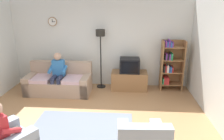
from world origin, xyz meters
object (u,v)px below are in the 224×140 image
(person_on_couch, at_px, (58,72))
(floor_lamp, at_px, (101,43))
(couch, at_px, (59,83))
(tv, at_px, (130,65))
(tv_stand, at_px, (129,80))
(bookshelf, at_px, (170,65))
(person_in_left_armchair, at_px, (4,129))

(person_on_couch, bearing_deg, floor_lamp, 27.70)
(couch, height_order, floor_lamp, floor_lamp)
(couch, height_order, tv, tv)
(tv_stand, xyz_separation_m, bookshelf, (1.24, 0.07, 0.52))
(tv_stand, height_order, person_in_left_armchair, person_in_left_armchair)
(floor_lamp, bearing_deg, bookshelf, -0.79)
(bookshelf, distance_m, person_on_couch, 3.39)
(couch, bearing_deg, tv_stand, 11.16)
(bookshelf, bearing_deg, floor_lamp, 179.21)
(bookshelf, relative_size, floor_lamp, 0.86)
(couch, distance_m, person_in_left_armchair, 2.90)
(tv_stand, height_order, floor_lamp, floor_lamp)
(tv, bearing_deg, bookshelf, 4.32)
(couch, bearing_deg, floor_lamp, 23.04)
(person_in_left_armchair, bearing_deg, tv, 57.25)
(floor_lamp, distance_m, person_on_couch, 1.54)
(couch, relative_size, person_in_left_armchair, 1.70)
(couch, height_order, tv_stand, couch)
(bookshelf, relative_size, person_in_left_armchair, 1.41)
(bookshelf, height_order, person_on_couch, bookshelf)
(tv_stand, xyz_separation_m, floor_lamp, (-0.90, 0.10, 1.17))
(couch, xyz_separation_m, tv_stand, (2.11, 0.42, -0.03))
(person_in_left_armchair, bearing_deg, couch, 90.13)
(tv, xyz_separation_m, bookshelf, (1.24, 0.09, 0.02))
(person_on_couch, bearing_deg, couch, 100.64)
(person_in_left_armchair, bearing_deg, tv_stand, 57.44)
(tv_stand, relative_size, bookshelf, 0.69)
(tv_stand, relative_size, floor_lamp, 0.59)
(floor_lamp, bearing_deg, person_on_couch, -152.30)
(tv_stand, height_order, person_on_couch, person_on_couch)
(tv_stand, bearing_deg, bookshelf, 3.20)
(tv, bearing_deg, person_in_left_armchair, -122.75)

